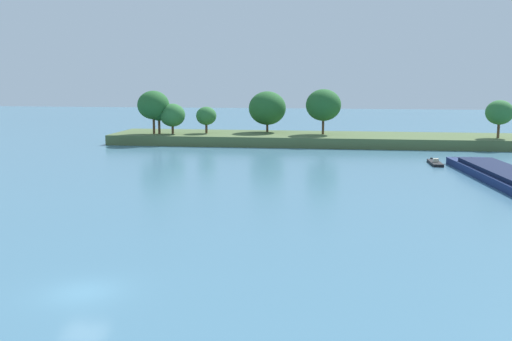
{
  "coord_description": "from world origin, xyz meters",
  "views": [
    {
      "loc": [
        14.08,
        -30.2,
        12.06
      ],
      "look_at": [
        4.72,
        37.47,
        1.2
      ],
      "focal_mm": 41.32,
      "sensor_mm": 36.0,
      "label": 1
    }
  ],
  "objects": [
    {
      "name": "ground_plane",
      "position": [
        0.0,
        0.0,
        0.0
      ],
      "size": [
        400.0,
        400.0,
        0.0
      ],
      "primitive_type": "plane",
      "color": "teal"
    },
    {
      "name": "small_motorboat",
      "position": [
        27.75,
        53.75,
        0.22
      ],
      "size": [
        1.51,
        5.81,
        0.89
      ],
      "color": "black",
      "rests_on": "ground"
    },
    {
      "name": "treeline_island",
      "position": [
        6.78,
        76.83,
        2.79
      ],
      "size": [
        73.95,
        14.2,
        9.93
      ],
      "color": "#4C6038",
      "rests_on": "ground"
    }
  ]
}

